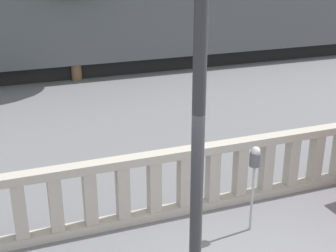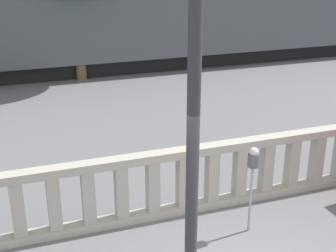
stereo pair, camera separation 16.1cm
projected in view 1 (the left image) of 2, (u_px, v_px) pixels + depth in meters
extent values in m
cube|color=#ADA599|center=(184.00, 208.00, 8.08)|extent=(17.91, 0.24, 0.14)
cube|color=#ADA599|center=(185.00, 153.00, 7.71)|extent=(17.91, 0.24, 0.14)
cube|color=#ADA599|center=(19.00, 210.00, 7.01)|extent=(0.20, 0.20, 0.91)
cube|color=#ADA599|center=(56.00, 204.00, 7.19)|extent=(0.20, 0.20, 0.91)
cube|color=#ADA599|center=(90.00, 198.00, 7.37)|extent=(0.20, 0.20, 0.91)
cube|color=#ADA599|center=(123.00, 192.00, 7.54)|extent=(0.20, 0.20, 0.91)
cube|color=#ADA599|center=(154.00, 186.00, 7.72)|extent=(0.20, 0.20, 0.91)
cube|color=#ADA599|center=(184.00, 181.00, 7.90)|extent=(0.20, 0.20, 0.91)
cube|color=#ADA599|center=(213.00, 176.00, 8.07)|extent=(0.20, 0.20, 0.91)
cube|color=#ADA599|center=(240.00, 171.00, 8.25)|extent=(0.20, 0.20, 0.91)
cube|color=#ADA599|center=(266.00, 166.00, 8.42)|extent=(0.20, 0.20, 0.91)
cube|color=#ADA599|center=(292.00, 162.00, 8.60)|extent=(0.20, 0.20, 0.91)
cube|color=#ADA599|center=(316.00, 157.00, 8.78)|extent=(0.20, 0.20, 0.91)
cylinder|color=#2D2D33|center=(201.00, 35.00, 5.04)|extent=(0.16, 0.16, 6.41)
cylinder|color=#99999E|center=(252.00, 198.00, 7.39)|extent=(0.04, 0.04, 1.14)
cylinder|color=#4C4C51|center=(255.00, 160.00, 7.15)|extent=(0.17, 0.17, 0.21)
sphere|color=#B2B7BC|center=(256.00, 151.00, 7.10)|extent=(0.15, 0.15, 0.15)
cube|color=black|center=(83.00, 63.00, 17.35)|extent=(29.27, 2.49, 0.55)
cube|color=#4C5156|center=(80.00, 18.00, 16.77)|extent=(29.87, 3.12, 2.73)
cylinder|color=brown|center=(74.00, 34.00, 15.57)|extent=(0.36, 0.36, 3.14)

